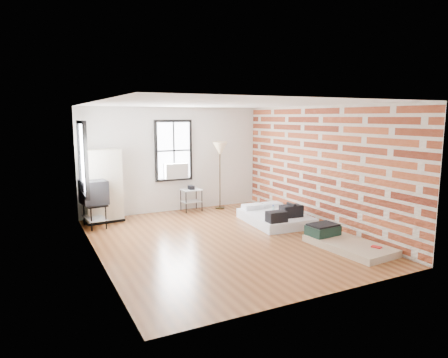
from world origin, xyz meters
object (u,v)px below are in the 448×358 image
mattress_bare (343,241)px  side_table (191,194)px  mattress_main (276,217)px  tv_stand (94,193)px  floor_lamp (220,151)px  wardrobe (103,186)px

mattress_bare → side_table: bearing=105.5°
mattress_bare → mattress_main: bearing=90.2°
mattress_main → tv_stand: (-3.96, 1.60, 0.64)m
mattress_main → floor_lamp: (-0.51, 2.01, 1.45)m
wardrobe → floor_lamp: bearing=-6.0°
side_table → tv_stand: (-2.61, -0.48, 0.32)m
mattress_main → mattress_bare: 2.11m
mattress_main → side_table: side_table is taller
side_table → floor_lamp: bearing=-4.8°
floor_lamp → tv_stand: (-3.45, -0.41, -0.81)m
mattress_main → wardrobe: wardrobe is taller
mattress_main → tv_stand: bearing=162.1°
wardrobe → floor_lamp: (3.17, 0.00, 0.72)m
mattress_bare → floor_lamp: size_ratio=0.95×
side_table → tv_stand: 2.67m
floor_lamp → mattress_bare: bearing=-80.5°
mattress_bare → side_table: side_table is taller
side_table → floor_lamp: size_ratio=0.38×
mattress_bare → floor_lamp: bearing=94.9°
floor_lamp → tv_stand: bearing=-173.2°
wardrobe → mattress_bare: bearing=-52.8°
mattress_main → side_table: 2.50m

